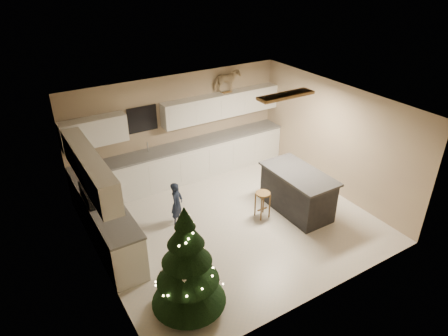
{
  "coord_description": "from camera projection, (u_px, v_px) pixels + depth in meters",
  "views": [
    {
      "loc": [
        -3.78,
        -5.81,
        5.08
      ],
      "look_at": [
        0.0,
        0.35,
        1.15
      ],
      "focal_mm": 32.0,
      "sensor_mm": 36.0,
      "label": 1
    }
  ],
  "objects": [
    {
      "name": "cabinetry",
      "position": [
        159.0,
        170.0,
        8.97
      ],
      "size": [
        5.5,
        3.2,
        2.0
      ],
      "color": "silver",
      "rests_on": "ground_plane"
    },
    {
      "name": "island",
      "position": [
        297.0,
        191.0,
        8.69
      ],
      "size": [
        0.9,
        1.7,
        0.95
      ],
      "color": "black",
      "rests_on": "ground_plane"
    },
    {
      "name": "ground_plane",
      "position": [
        233.0,
        222.0,
        8.52
      ],
      "size": [
        5.5,
        5.5,
        0.0
      ],
      "primitive_type": "plane",
      "color": "beige"
    },
    {
      "name": "bar_stool",
      "position": [
        263.0,
        199.0,
        8.49
      ],
      "size": [
        0.31,
        0.31,
        0.6
      ],
      "rotation": [
        0.0,
        0.0,
        0.07
      ],
      "color": "brown",
      "rests_on": "ground_plane"
    },
    {
      "name": "room_shell",
      "position": [
        234.0,
        148.0,
        7.69
      ],
      "size": [
        5.52,
        5.02,
        2.61
      ],
      "color": "tan",
      "rests_on": "ground_plane"
    },
    {
      "name": "christmas_tree",
      "position": [
        187.0,
        270.0,
        6.08
      ],
      "size": [
        1.23,
        1.19,
        1.97
      ],
      "rotation": [
        0.0,
        0.0,
        0.39
      ],
      "color": "#3F2816",
      "rests_on": "ground_plane"
    },
    {
      "name": "rocking_horse",
      "position": [
        227.0,
        81.0,
        9.76
      ],
      "size": [
        0.66,
        0.32,
        0.57
      ],
      "rotation": [
        0.0,
        0.0,
        1.53
      ],
      "color": "brown",
      "rests_on": "cabinetry"
    },
    {
      "name": "toddler",
      "position": [
        177.0,
        203.0,
        8.28
      ],
      "size": [
        0.41,
        0.41,
        0.96
      ],
      "primitive_type": "imported",
      "rotation": [
        0.0,
        0.0,
        0.75
      ],
      "color": "black",
      "rests_on": "ground_plane"
    }
  ]
}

